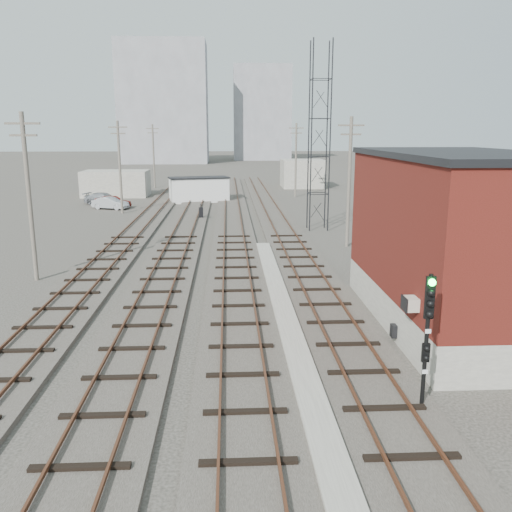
{
  "coord_description": "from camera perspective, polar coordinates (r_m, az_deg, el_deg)",
  "views": [
    {
      "loc": [
        -1.92,
        -9.36,
        7.99
      ],
      "look_at": [
        -0.61,
        15.75,
        2.2
      ],
      "focal_mm": 38.0,
      "sensor_mm": 36.0,
      "label": 1
    }
  ],
  "objects": [
    {
      "name": "signal_mast",
      "position": [
        16.27,
        17.59,
        -7.63
      ],
      "size": [
        0.4,
        0.41,
        4.13
      ],
      "color": "gray",
      "rests_on": "ground"
    },
    {
      "name": "utility_pole_left_a",
      "position": [
        31.37,
        -22.8,
        6.12
      ],
      "size": [
        1.8,
        0.24,
        9.0
      ],
      "color": "#595147",
      "rests_on": "ground"
    },
    {
      "name": "site_trailer",
      "position": [
        63.52,
        -6.01,
        6.99
      ],
      "size": [
        7.31,
        4.45,
        2.87
      ],
      "rotation": [
        0.0,
        0.0,
        0.23
      ],
      "color": "silver",
      "rests_on": "ground"
    },
    {
      "name": "track_right",
      "position": [
        49.2,
        2.23,
        3.74
      ],
      "size": [
        3.2,
        90.0,
        0.39
      ],
      "color": "#332D28",
      "rests_on": "ground"
    },
    {
      "name": "car_grey",
      "position": [
        63.23,
        -15.71,
        5.83
      ],
      "size": [
        4.82,
        3.04,
        1.3
      ],
      "primitive_type": "imported",
      "rotation": [
        0.0,
        0.0,
        1.28
      ],
      "color": "gray",
      "rests_on": "ground"
    },
    {
      "name": "utility_pole_left_b",
      "position": [
        55.47,
        -14.15,
        9.29
      ],
      "size": [
        1.8,
        0.24,
        9.0
      ],
      "color": "#595147",
      "rests_on": "ground"
    },
    {
      "name": "lattice_tower",
      "position": [
        44.98,
        6.68,
        12.26
      ],
      "size": [
        1.6,
        1.6,
        15.0
      ],
      "color": "black",
      "rests_on": "ground"
    },
    {
      "name": "shed_right",
      "position": [
        80.33,
        4.91,
        8.65
      ],
      "size": [
        6.0,
        6.0,
        4.0
      ],
      "primitive_type": "cube",
      "color": "gray",
      "rests_on": "ground"
    },
    {
      "name": "track_mid_right",
      "position": [
        49.0,
        -2.45,
        3.7
      ],
      "size": [
        3.2,
        90.0,
        0.39
      ],
      "color": "#332D28",
      "rests_on": "ground"
    },
    {
      "name": "track_left",
      "position": [
        49.58,
        -11.75,
        3.55
      ],
      "size": [
        3.2,
        90.0,
        0.39
      ],
      "color": "#332D28",
      "rests_on": "ground"
    },
    {
      "name": "utility_pole_left_c",
      "position": [
        80.13,
        -10.74,
        10.47
      ],
      "size": [
        1.8,
        0.24,
        9.0
      ],
      "color": "#595147",
      "rests_on": "ground"
    },
    {
      "name": "track_mid_left",
      "position": [
        49.13,
        -7.13,
        3.64
      ],
      "size": [
        3.2,
        90.0,
        0.39
      ],
      "color": "#332D28",
      "rests_on": "ground"
    },
    {
      "name": "switch_stand",
      "position": [
        50.63,
        -5.81,
        4.56
      ],
      "size": [
        0.41,
        0.41,
        1.36
      ],
      "rotation": [
        0.0,
        0.0,
        0.39
      ],
      "color": "black",
      "rests_on": "ground"
    },
    {
      "name": "brick_building",
      "position": [
        23.75,
        20.46,
        1.56
      ],
      "size": [
        6.54,
        12.2,
        7.22
      ],
      "color": "gray",
      "rests_on": "ground"
    },
    {
      "name": "car_red",
      "position": [
        60.39,
        -14.82,
        5.59
      ],
      "size": [
        4.26,
        2.85,
        1.35
      ],
      "primitive_type": "imported",
      "rotation": [
        0.0,
        0.0,
        1.22
      ],
      "color": "maroon",
      "rests_on": "ground"
    },
    {
      "name": "utility_pole_right_a",
      "position": [
        38.43,
        9.79,
        8.02
      ],
      "size": [
        1.8,
        0.24,
        9.0
      ],
      "color": "#595147",
      "rests_on": "ground"
    },
    {
      "name": "platform_curb",
      "position": [
        24.77,
        2.8,
        -5.55
      ],
      "size": [
        0.9,
        28.0,
        0.26
      ],
      "primitive_type": "cube",
      "color": "gray",
      "rests_on": "ground"
    },
    {
      "name": "ground",
      "position": [
        69.85,
        -1.38,
        6.4
      ],
      "size": [
        320.0,
        320.0,
        0.0
      ],
      "primitive_type": "plane",
      "color": "#282621",
      "rests_on": "ground"
    },
    {
      "name": "utility_pole_right_b",
      "position": [
        67.96,
        4.22,
        10.25
      ],
      "size": [
        1.8,
        0.24,
        9.0
      ],
      "color": "#595147",
      "rests_on": "ground"
    },
    {
      "name": "shed_left",
      "position": [
        71.06,
        -14.51,
        7.41
      ],
      "size": [
        8.0,
        5.0,
        3.2
      ],
      "primitive_type": "cube",
      "color": "gray",
      "rests_on": "ground"
    },
    {
      "name": "apartment_right",
      "position": [
        159.75,
        0.61,
        14.77
      ],
      "size": [
        16.0,
        12.0,
        26.0
      ],
      "primitive_type": "cube",
      "color": "gray",
      "rests_on": "ground"
    },
    {
      "name": "apartment_left",
      "position": [
        145.42,
        -9.67,
        15.56
      ],
      "size": [
        22.0,
        14.0,
        30.0
      ],
      "primitive_type": "cube",
      "color": "gray",
      "rests_on": "ground"
    },
    {
      "name": "car_silver",
      "position": [
        59.2,
        -15.08,
        5.39
      ],
      "size": [
        4.08,
        2.58,
        1.27
      ],
      "primitive_type": "imported",
      "rotation": [
        0.0,
        0.0,
        1.22
      ],
      "color": "#A4A6AC",
      "rests_on": "ground"
    }
  ]
}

